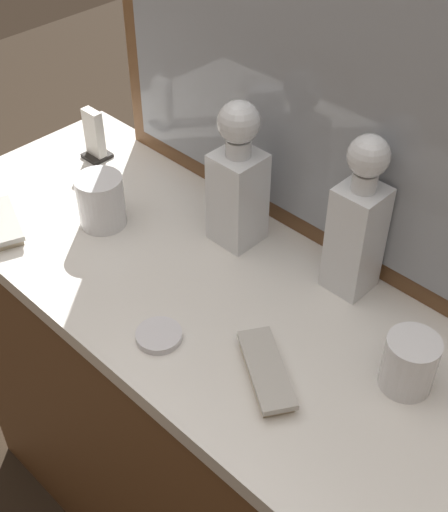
# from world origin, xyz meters

# --- Properties ---
(dresser) EXTENTS (1.26, 0.47, 0.86)m
(dresser) POSITION_xyz_m (0.00, 0.00, 0.43)
(dresser) COLOR brown
(dresser) RESTS_ON ground_plane
(dresser_mirror) EXTENTS (0.95, 0.03, 0.74)m
(dresser_mirror) POSITION_xyz_m (0.00, 0.22, 1.23)
(dresser_mirror) COLOR brown
(dresser_mirror) RESTS_ON dresser
(crystal_decanter_far_right) EXTENTS (0.08, 0.08, 0.27)m
(crystal_decanter_far_right) POSITION_xyz_m (-0.08, 0.12, 0.97)
(crystal_decanter_far_right) COLOR white
(crystal_decanter_far_right) RESTS_ON dresser
(crystal_decanter_right) EXTENTS (0.07, 0.07, 0.29)m
(crystal_decanter_right) POSITION_xyz_m (0.14, 0.16, 0.97)
(crystal_decanter_right) COLOR white
(crystal_decanter_right) RESTS_ON dresser
(crystal_tumbler_right) EXTENTS (0.09, 0.09, 0.10)m
(crystal_tumbler_right) POSITION_xyz_m (-0.29, -0.02, 0.90)
(crystal_tumbler_right) COLOR white
(crystal_tumbler_right) RESTS_ON dresser
(crystal_tumbler_rear) EXTENTS (0.08, 0.08, 0.09)m
(crystal_tumbler_rear) POSITION_xyz_m (0.32, 0.05, 0.90)
(crystal_tumbler_rear) COLOR white
(crystal_tumbler_rear) RESTS_ON dresser
(silver_brush_center) EXTENTS (0.15, 0.11, 0.02)m
(silver_brush_center) POSITION_xyz_m (-0.41, -0.17, 0.87)
(silver_brush_center) COLOR #B7A88C
(silver_brush_center) RESTS_ON dresser
(silver_brush_front) EXTENTS (0.16, 0.13, 0.02)m
(silver_brush_front) POSITION_xyz_m (0.17, -0.09, 0.87)
(silver_brush_front) COLOR #B7A88C
(silver_brush_front) RESTS_ON dresser
(porcelain_dish) EXTENTS (0.07, 0.07, 0.01)m
(porcelain_dish) POSITION_xyz_m (-0.00, -0.14, 0.86)
(porcelain_dish) COLOR silver
(porcelain_dish) RESTS_ON dresser
(napkin_holder) EXTENTS (0.05, 0.05, 0.11)m
(napkin_holder) POSITION_xyz_m (-0.48, 0.11, 0.90)
(napkin_holder) COLOR black
(napkin_holder) RESTS_ON dresser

